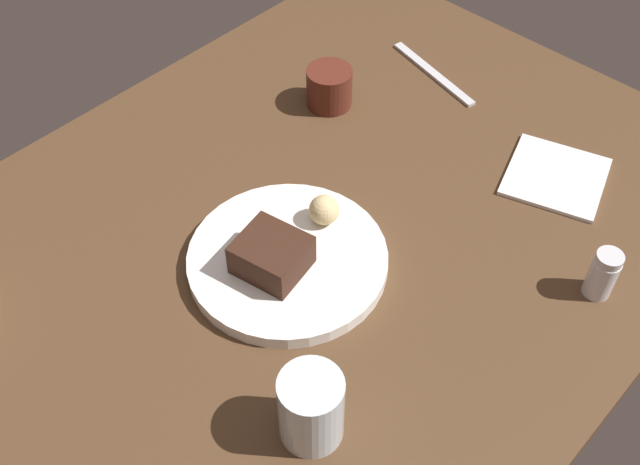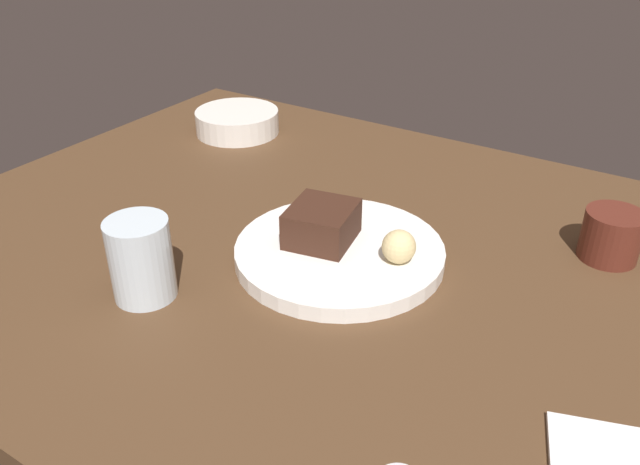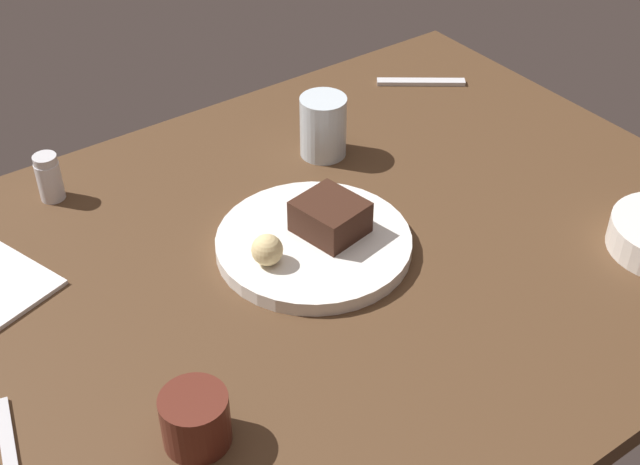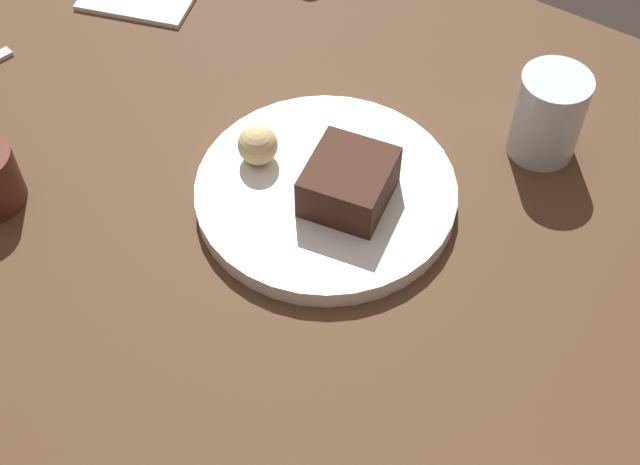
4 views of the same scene
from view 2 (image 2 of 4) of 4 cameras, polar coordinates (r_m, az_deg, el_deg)
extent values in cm
cube|color=#4C331E|center=(80.38, 4.15, -3.34)|extent=(120.00, 84.00, 3.00)
cylinder|color=white|center=(79.03, 1.71, -1.78)|extent=(25.38, 25.38, 1.93)
cube|color=#381E14|center=(78.60, 0.16, 0.77)|extent=(8.89, 9.42, 4.50)
sphere|color=#DBC184|center=(75.06, 6.92, -1.24)|extent=(3.97, 3.97, 3.97)
cylinder|color=silver|center=(73.47, -15.40, -2.27)|extent=(6.95, 6.95, 9.35)
cylinder|color=white|center=(117.49, -7.25, 9.60)|extent=(14.57, 14.57, 4.02)
cylinder|color=#562319|center=(85.89, 24.14, -0.24)|extent=(7.01, 7.01, 6.15)
camera|label=1|loc=(0.84, -64.27, 40.62)|focal=43.33mm
camera|label=3|loc=(1.33, 48.74, 34.07)|focal=48.30mm
camera|label=4|loc=(1.24, 1.20, 40.25)|focal=48.61mm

